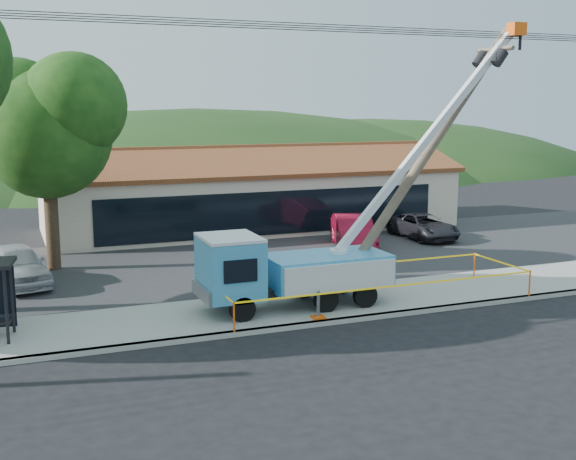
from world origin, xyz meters
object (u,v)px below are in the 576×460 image
Objects in this scene: car_silver at (18,287)px; car_red at (353,250)px; utility_truck at (293,264)px; leaning_pole at (430,149)px; car_dark at (423,240)px.

car_red is (15.03, 1.52, 0.00)m from car_silver.
utility_truck is 11.05m from car_silver.
car_silver is at bearing 141.67° from utility_truck.
leaning_pole is at bearing -36.13° from car_silver.
utility_truck is 2.64× the size of car_silver.
leaning_pole is 2.14× the size of car_dark.
car_dark is at bearing 31.12° from car_red.
car_dark is at bearing 58.25° from leaning_pole.
car_silver is at bearing -156.07° from car_red.
utility_truck is at bearing -140.78° from car_dark.
car_red is at bearing -5.41° from car_silver.
car_dark is (5.60, 9.05, -5.30)m from leaning_pole.
car_red is (1.08, 8.01, -5.30)m from leaning_pole.
utility_truck reaches higher than car_silver.
car_silver is 19.72m from car_dark.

